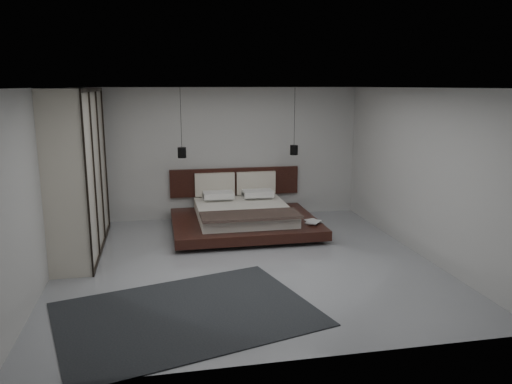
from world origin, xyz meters
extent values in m
plane|color=gray|center=(0.00, 0.00, 0.00)|extent=(6.00, 6.00, 0.00)
plane|color=white|center=(0.00, 0.00, 2.80)|extent=(6.00, 6.00, 0.00)
plane|color=#ADADAB|center=(0.00, 3.00, 1.40)|extent=(6.00, 0.00, 6.00)
plane|color=#ADADAB|center=(0.00, -3.00, 1.40)|extent=(6.00, 0.00, 6.00)
plane|color=#ADADAB|center=(-3.00, 0.00, 1.40)|extent=(0.00, 6.00, 6.00)
plane|color=#ADADAB|center=(3.00, 0.00, 1.40)|extent=(0.00, 6.00, 6.00)
cube|color=black|center=(-2.95, 2.45, 1.30)|extent=(0.05, 0.90, 2.60)
cube|color=black|center=(0.29, 1.75, 0.04)|extent=(2.21, 1.80, 0.08)
cube|color=black|center=(0.29, 1.75, 0.17)|extent=(2.81, 2.31, 0.18)
cube|color=silver|center=(0.29, 1.88, 0.37)|extent=(1.80, 2.01, 0.22)
cube|color=black|center=(0.29, 1.10, 0.51)|extent=(1.83, 0.70, 0.05)
cube|color=white|center=(-0.13, 2.65, 0.54)|extent=(0.62, 0.40, 0.12)
cube|color=white|center=(0.71, 2.65, 0.54)|extent=(0.62, 0.40, 0.12)
cube|color=white|center=(-0.13, 2.51, 0.60)|extent=(0.62, 0.40, 0.12)
cube|color=white|center=(0.71, 2.51, 0.60)|extent=(0.62, 0.40, 0.12)
cube|color=black|center=(0.29, 2.96, 0.78)|extent=(2.81, 0.08, 0.60)
cube|color=beige|center=(-0.16, 2.87, 0.75)|extent=(0.85, 0.10, 0.50)
cube|color=beige|center=(0.74, 2.87, 0.75)|extent=(0.85, 0.10, 0.50)
imported|color=#99724C|center=(1.44, 1.25, 0.27)|extent=(0.31, 0.36, 0.03)
imported|color=#99724C|center=(1.42, 1.22, 0.30)|extent=(0.37, 0.38, 0.02)
cylinder|color=black|center=(-0.87, 2.35, 2.22)|extent=(0.01, 0.01, 1.17)
cylinder|color=black|center=(-0.87, 2.35, 1.53)|extent=(0.17, 0.17, 0.21)
cylinder|color=#FFE0B2|center=(-0.87, 2.35, 1.44)|extent=(0.13, 0.13, 0.01)
cylinder|color=black|center=(1.44, 2.35, 2.21)|extent=(0.01, 0.01, 1.18)
cylinder|color=black|center=(1.44, 2.35, 1.52)|extent=(0.16, 0.16, 0.20)
cylinder|color=#FFE0B2|center=(1.44, 2.35, 1.44)|extent=(0.12, 0.12, 0.01)
cube|color=beige|center=(-2.70, 1.25, 1.40)|extent=(0.64, 2.79, 2.79)
cube|color=black|center=(-2.37, 1.25, 2.76)|extent=(0.03, 2.79, 0.06)
cube|color=black|center=(-2.37, 1.25, 0.03)|extent=(0.03, 2.79, 0.06)
cube|color=black|center=(-2.37, -0.14, 1.40)|extent=(0.03, 0.05, 2.79)
cube|color=black|center=(-2.37, 0.79, 1.40)|extent=(0.03, 0.05, 2.79)
cube|color=black|center=(-2.37, 1.72, 1.40)|extent=(0.03, 0.05, 2.79)
cube|color=black|center=(-2.37, 2.65, 1.40)|extent=(0.03, 0.05, 2.79)
cube|color=black|center=(-1.06, -1.70, 0.01)|extent=(3.60, 2.98, 0.01)
camera|label=1|loc=(-1.33, -7.60, 2.84)|focal=35.00mm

